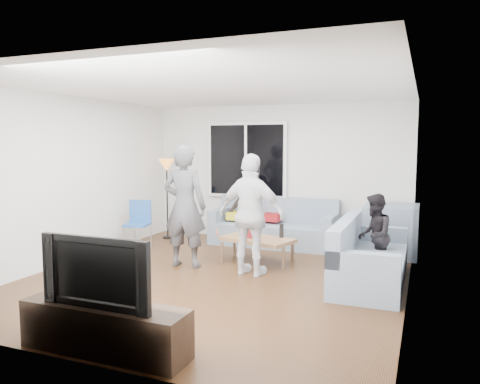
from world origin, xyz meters
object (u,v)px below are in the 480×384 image
at_px(spectator_right, 374,235).
at_px(television, 103,270).
at_px(spectator_back, 246,210).
at_px(player_right, 251,215).
at_px(tv_console, 105,328).
at_px(floor_lamp, 167,199).
at_px(player_left, 185,206).
at_px(coffee_table, 257,250).
at_px(sofa_back_section, 273,222).
at_px(side_chair, 137,225).
at_px(sofa_right_section, 371,252).

xyz_separation_m(spectator_right, television, (-1.98, -3.37, 0.17)).
relative_size(spectator_right, spectator_back, 0.95).
height_order(player_right, tv_console, player_right).
relative_size(floor_lamp, player_left, 0.84).
bearing_deg(coffee_table, sofa_back_section, 96.91).
distance_m(player_right, tv_console, 2.90).
height_order(coffee_table, side_chair, side_chair).
bearing_deg(sofa_back_section, player_left, -112.56).
bearing_deg(sofa_right_section, spectator_back, 54.51).
height_order(sofa_right_section, side_chair, side_chair).
height_order(spectator_back, television, spectator_back).
bearing_deg(television, player_right, 82.78).
xyz_separation_m(coffee_table, spectator_right, (1.78, -0.10, 0.39)).
bearing_deg(player_left, spectator_right, -174.53).
bearing_deg(coffee_table, player_left, -147.18).
height_order(side_chair, television, television).
bearing_deg(television, sofa_right_section, 56.89).
xyz_separation_m(player_left, tv_console, (0.75, -2.86, -0.70)).
bearing_deg(tv_console, coffee_table, 86.65).
height_order(sofa_right_section, television, television).
height_order(coffee_table, spectator_right, spectator_right).
bearing_deg(floor_lamp, coffee_table, -26.16).
distance_m(player_left, tv_console, 3.04).
relative_size(floor_lamp, tv_console, 0.97).
bearing_deg(side_chair, spectator_right, -16.43).
bearing_deg(sofa_back_section, tv_console, -90.56).
distance_m(spectator_back, tv_console, 4.84).
bearing_deg(spectator_back, tv_console, -103.27).
bearing_deg(sofa_right_section, coffee_table, 76.07).
xyz_separation_m(floor_lamp, tv_console, (2.09, -4.60, -0.56)).
distance_m(sofa_back_section, spectator_right, 2.39).
height_order(sofa_back_section, tv_console, sofa_back_section).
bearing_deg(spectator_right, spectator_back, -123.48).
distance_m(coffee_table, spectator_back, 1.56).
relative_size(sofa_back_section, tv_console, 1.44).
height_order(coffee_table, floor_lamp, floor_lamp).
xyz_separation_m(coffee_table, tv_console, (-0.20, -3.47, 0.02)).
relative_size(sofa_right_section, television, 1.81).
xyz_separation_m(coffee_table, player_left, (-0.95, -0.61, 0.72)).
relative_size(player_left, spectator_right, 1.57).
xyz_separation_m(floor_lamp, spectator_right, (4.07, -1.23, -0.19)).
distance_m(floor_lamp, spectator_back, 1.61).
distance_m(sofa_right_section, spectator_right, 0.38).
xyz_separation_m(player_right, spectator_back, (-0.85, 2.00, -0.24)).
xyz_separation_m(sofa_back_section, player_left, (-0.79, -1.91, 0.50)).
bearing_deg(coffee_table, television, -93.35).
bearing_deg(player_right, side_chair, -9.73).
relative_size(side_chair, spectator_right, 0.73).
xyz_separation_m(sofa_right_section, television, (-1.98, -3.03, 0.33)).
bearing_deg(television, sofa_back_section, 89.44).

